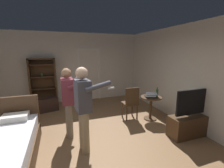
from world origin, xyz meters
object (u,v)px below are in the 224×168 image
Objects in this scene: bookshelf at (43,80)px; person_blue_shirt at (84,104)px; laptop at (151,96)px; bottle_on_table at (157,93)px; side_table at (151,104)px; person_striped_shirt at (68,98)px; wooden_chair at (131,102)px; suitcase_dark at (48,104)px; tv_flatscreen at (192,122)px.

person_blue_shirt is (0.97, -3.27, 0.04)m from bookshelf.
bookshelf is 4.24× the size of laptop.
laptop is 0.20m from bottle_on_table.
person_striped_shirt is at bearing -176.22° from side_table.
person_striped_shirt is at bearing -178.26° from bottle_on_table.
wooden_chair is 1.61× the size of suitcase_dark.
tv_flatscreen is 1.24m from laptop.
tv_flatscreen reaches higher than bottle_on_table.
suitcase_dark is (-0.82, 2.58, -0.76)m from person_blue_shirt.
bottle_on_table is at bearing 18.76° from person_blue_shirt.
suitcase_dark is at bearing 106.85° from person_striped_shirt.
bottle_on_table is at bearing -29.74° from side_table.
bookshelf reaches higher than laptop.
wooden_chair is 2.84m from suitcase_dark.
bookshelf is at bearing 134.87° from tv_flatscreen.
laptop is (-0.48, 1.07, 0.42)m from tv_flatscreen.
suitcase_dark is (-3.37, 2.85, -0.10)m from tv_flatscreen.
person_blue_shirt reaches higher than wooden_chair.
laptop is 0.25× the size of person_striped_shirt.
side_table is (-0.43, 1.11, 0.14)m from tv_flatscreen.
bookshelf is 1.03× the size of person_blue_shirt.
person_blue_shirt is (-2.07, -0.80, 0.24)m from laptop.
person_blue_shirt is at bearing -158.20° from side_table.
bookshelf is 2.68m from person_striped_shirt.
side_table is 1.68× the size of laptop.
bottle_on_table is (-0.29, 1.03, 0.50)m from tv_flatscreen.
bookshelf reaches higher than person_striped_shirt.
tv_flatscreen is 4.41m from suitcase_dark.
tv_flatscreen is 3.93× the size of bottle_on_table.
person_striped_shirt is at bearing 109.69° from person_blue_shirt.
tv_flatscreen is at bearing -74.16° from bottle_on_table.
bookshelf is 1.08× the size of person_striped_shirt.
person_blue_shirt is at bearing -145.93° from wooden_chair.
wooden_chair is at bearing -41.28° from bookshelf.
bookshelf is 1.79× the size of wooden_chair.
laptop is 2.33m from person_striped_shirt.
side_table reaches higher than suitcase_dark.
wooden_chair is 0.57× the size of person_blue_shirt.
bottle_on_table is at bearing -44.13° from suitcase_dark.
laptop is at bearing -137.53° from side_table.
laptop is (-0.04, -0.04, 0.28)m from side_table.
bottle_on_table is 2.50m from person_striped_shirt.
suitcase_dark is (-2.89, 1.78, -0.52)m from laptop.
bottle_on_table is 2.39m from person_blue_shirt.
suitcase_dark is (-2.38, 1.53, -0.31)m from wooden_chair.
wooden_chair is 1.93m from person_blue_shirt.
tv_flatscreen is at bearing -68.72° from side_table.
side_table is at bearing 42.47° from laptop.
person_striped_shirt is 2.11m from suitcase_dark.
bottle_on_table is at bearing 105.84° from tv_flatscreen.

